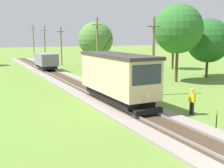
{
  "coord_description": "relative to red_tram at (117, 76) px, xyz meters",
  "views": [
    {
      "loc": [
        -9.33,
        -5.35,
        5.08
      ],
      "look_at": [
        0.09,
        13.5,
        1.41
      ],
      "focal_mm": 43.99,
      "sensor_mm": 36.0,
      "label": 1
    }
  ],
  "objects": [
    {
      "name": "tree_horizon",
      "position": [
        10.85,
        6.29,
        3.71
      ],
      "size": [
        5.41,
        5.41,
        8.62
      ],
      "color": "#4C3823",
      "rests_on": "ground"
    },
    {
      "name": "utility_pole_horizon",
      "position": [
        4.38,
        54.34,
        1.83
      ],
      "size": [
        1.4,
        0.41,
        7.86
      ],
      "color": "#7A664C",
      "rests_on": "ground"
    },
    {
      "name": "trackside_signal_marker",
      "position": [
        2.1,
        -7.64,
        -1.53
      ],
      "size": [
        0.21,
        0.21,
        1.18
      ],
      "color": "black",
      "rests_on": "ground"
    },
    {
      "name": "track_worker",
      "position": [
        3.12,
        -4.63,
        -1.21
      ],
      "size": [
        0.35,
        0.44,
        1.78
      ],
      "rotation": [
        0.0,
        0.0,
        -2.82
      ],
      "color": "black",
      "rests_on": "ground"
    },
    {
      "name": "tree_right_far",
      "position": [
        18.38,
        16.3,
        2.25
      ],
      "size": [
        3.97,
        3.97,
        6.44
      ],
      "color": "#4C3823",
      "rests_on": "ground"
    },
    {
      "name": "utility_pole_mid",
      "position": [
        4.38,
        13.67,
        1.58
      ],
      "size": [
        1.4,
        0.26,
        7.35
      ],
      "color": "#7A664C",
      "rests_on": "ground"
    },
    {
      "name": "utility_pole_far",
      "position": [
        4.38,
        29.55,
        1.25
      ],
      "size": [
        1.4,
        0.36,
        6.7
      ],
      "color": "#7A664C",
      "rests_on": "ground"
    },
    {
      "name": "utility_pole_near_tram",
      "position": [
        4.38,
        1.63,
        1.25
      ],
      "size": [
        1.4,
        0.37,
        6.7
      ],
      "color": "#7A664C",
      "rests_on": "ground"
    },
    {
      "name": "tree_right_near",
      "position": [
        16.56,
        7.39,
        2.35
      ],
      "size": [
        5.38,
        5.38,
        7.25
      ],
      "color": "#4C3823",
      "rests_on": "ground"
    },
    {
      "name": "red_tram",
      "position": [
        0.0,
        0.0,
        0.0
      ],
      "size": [
        2.6,
        8.54,
        4.79
      ],
      "color": "beige",
      "rests_on": "rail_right"
    },
    {
      "name": "tree_left_far",
      "position": [
        8.45,
        23.65,
        2.42
      ],
      "size": [
        5.63,
        5.63,
        7.43
      ],
      "color": "#4C3823",
      "rests_on": "ground"
    },
    {
      "name": "freight_car",
      "position": [
        -0.0,
        22.44,
        -0.64
      ],
      "size": [
        2.4,
        5.2,
        2.31
      ],
      "color": "slate",
      "rests_on": "rail_right"
    },
    {
      "name": "utility_pole_distant",
      "position": [
        4.38,
        41.99,
        1.53
      ],
      "size": [
        1.4,
        0.61,
        7.25
      ],
      "color": "#7A664C",
      "rests_on": "ground"
    }
  ]
}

